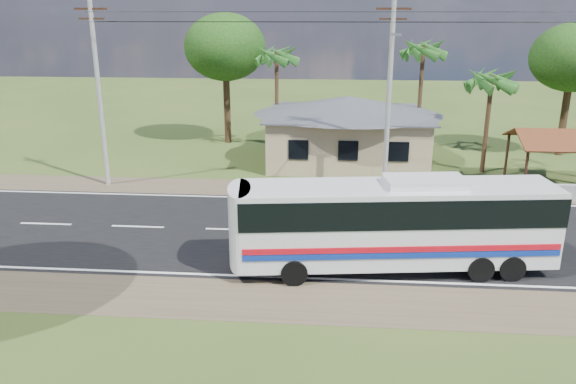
# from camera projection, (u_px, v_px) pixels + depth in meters

# --- Properties ---
(ground) EXTENTS (120.00, 120.00, 0.00)m
(ground) POSITION_uv_depth(u_px,v_px,m) (329.00, 233.00, 25.73)
(ground) COLOR #314819
(ground) RESTS_ON ground
(road) EXTENTS (120.00, 16.00, 0.03)m
(road) POSITION_uv_depth(u_px,v_px,m) (329.00, 233.00, 25.73)
(road) COLOR black
(road) RESTS_ON ground
(house) EXTENTS (12.40, 10.00, 5.00)m
(house) POSITION_uv_depth(u_px,v_px,m) (347.00, 122.00, 37.16)
(house) COLOR tan
(house) RESTS_ON ground
(waiting_shed) EXTENTS (5.20, 4.48, 3.35)m
(waiting_shed) POSITION_uv_depth(u_px,v_px,m) (560.00, 139.00, 31.94)
(waiting_shed) COLOR #382114
(waiting_shed) RESTS_ON ground
(concrete_barrier) EXTENTS (7.00, 0.30, 0.90)m
(concrete_barrier) POSITION_uv_depth(u_px,v_px,m) (555.00, 192.00, 29.97)
(concrete_barrier) COLOR #9E9E99
(concrete_barrier) RESTS_ON ground
(utility_poles) EXTENTS (32.80, 2.22, 11.00)m
(utility_poles) POSITION_uv_depth(u_px,v_px,m) (383.00, 88.00, 29.89)
(utility_poles) COLOR #9E9E99
(utility_poles) RESTS_ON ground
(palm_near) EXTENTS (2.80, 2.80, 6.70)m
(palm_near) POSITION_uv_depth(u_px,v_px,m) (492.00, 80.00, 33.66)
(palm_near) COLOR #47301E
(palm_near) RESTS_ON ground
(palm_mid) EXTENTS (2.80, 2.80, 8.20)m
(palm_mid) POSITION_uv_depth(u_px,v_px,m) (423.00, 50.00, 37.75)
(palm_mid) COLOR #47301E
(palm_mid) RESTS_ON ground
(palm_far) EXTENTS (2.80, 2.80, 7.70)m
(palm_far) POSITION_uv_depth(u_px,v_px,m) (277.00, 56.00, 39.15)
(palm_far) COLOR #47301E
(palm_far) RESTS_ON ground
(tree_behind_house) EXTENTS (6.00, 6.00, 9.61)m
(tree_behind_house) POSITION_uv_depth(u_px,v_px,m) (225.00, 48.00, 41.22)
(tree_behind_house) COLOR #47301E
(tree_behind_house) RESTS_ON ground
(tree_behind_shed) EXTENTS (5.60, 5.60, 9.02)m
(tree_behind_shed) POSITION_uv_depth(u_px,v_px,m) (573.00, 58.00, 37.60)
(tree_behind_shed) COLOR #47301E
(tree_behind_shed) RESTS_ON ground
(coach_bus) EXTENTS (12.27, 4.03, 3.74)m
(coach_bus) POSITION_uv_depth(u_px,v_px,m) (397.00, 218.00, 21.47)
(coach_bus) COLOR silver
(coach_bus) RESTS_ON ground
(motorcycle) EXTENTS (1.63, 0.58, 0.85)m
(motorcycle) POSITION_uv_depth(u_px,v_px,m) (402.00, 187.00, 30.90)
(motorcycle) COLOR black
(motorcycle) RESTS_ON ground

